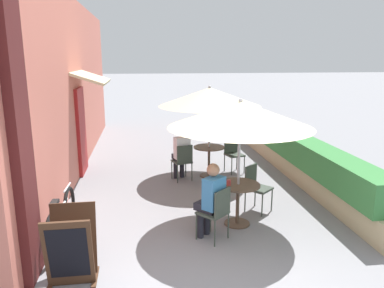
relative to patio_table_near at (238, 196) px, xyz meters
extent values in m
plane|color=gray|center=(-0.68, -1.78, -0.52)|extent=(120.00, 120.00, 0.00)
cube|color=#C66B5B|center=(-3.23, 4.04, 1.58)|extent=(0.24, 11.64, 4.20)
cube|color=#4C1919|center=(-3.05, -1.18, 1.58)|extent=(0.12, 0.56, 4.20)
cube|color=maroon|center=(-3.07, 3.46, 0.53)|extent=(0.08, 0.96, 2.10)
cube|color=beige|center=(-2.76, 3.46, 1.83)|extent=(0.78, 1.80, 0.30)
cube|color=tan|center=(2.07, 3.94, -0.29)|extent=(0.44, 10.64, 0.45)
cube|color=#387A3D|center=(2.07, 3.94, 0.21)|extent=(0.60, 10.11, 0.56)
cylinder|color=brown|center=(0.00, 0.00, -0.51)|extent=(0.44, 0.44, 0.02)
cylinder|color=brown|center=(0.00, 0.00, -0.15)|extent=(0.06, 0.06, 0.71)
cylinder|color=brown|center=(0.00, 0.00, 0.20)|extent=(0.75, 0.75, 0.02)
cylinder|color=#B7B7BC|center=(0.00, 0.00, 0.52)|extent=(0.04, 0.04, 2.09)
cone|color=beige|center=(0.00, 0.00, 1.40)|extent=(2.39, 2.39, 0.43)
sphere|color=#B7B7BC|center=(0.00, 0.00, 1.63)|extent=(0.07, 0.07, 0.07)
cube|color=#384238|center=(-0.53, -0.48, -0.07)|extent=(0.57, 0.57, 0.04)
cube|color=#384238|center=(-0.40, -0.62, 0.14)|extent=(0.30, 0.28, 0.42)
cylinder|color=#384238|center=(-0.52, -0.22, -0.29)|extent=(0.02, 0.02, 0.45)
cylinder|color=#384238|center=(-0.78, -0.47, -0.29)|extent=(0.02, 0.02, 0.45)
cylinder|color=#384238|center=(-0.27, -0.49, -0.29)|extent=(0.02, 0.02, 0.45)
cylinder|color=#384238|center=(-0.54, -0.73, -0.29)|extent=(0.02, 0.02, 0.45)
cylinder|color=#23232D|center=(-0.59, -0.29, -0.28)|extent=(0.11, 0.11, 0.47)
cylinder|color=#23232D|center=(-0.71, -0.40, -0.28)|extent=(0.11, 0.11, 0.47)
cube|color=#23232D|center=(-0.59, -0.41, 0.01)|extent=(0.46, 0.47, 0.12)
cube|color=teal|center=(-0.52, -0.49, 0.26)|extent=(0.40, 0.39, 0.50)
sphere|color=#A87556|center=(-0.53, -0.48, 0.63)|extent=(0.20, 0.20, 0.20)
cube|color=#384238|center=(0.53, 0.48, -0.07)|extent=(0.57, 0.57, 0.04)
cube|color=#384238|center=(0.40, 0.62, 0.14)|extent=(0.30, 0.28, 0.42)
cylinder|color=#384238|center=(0.52, 0.22, -0.29)|extent=(0.02, 0.02, 0.45)
cylinder|color=#384238|center=(0.78, 0.47, -0.29)|extent=(0.02, 0.02, 0.45)
cylinder|color=#384238|center=(0.27, 0.49, -0.29)|extent=(0.02, 0.02, 0.45)
cylinder|color=#384238|center=(0.54, 0.73, -0.29)|extent=(0.02, 0.02, 0.45)
cylinder|color=#B73D3D|center=(-0.17, -0.03, 0.26)|extent=(0.07, 0.07, 0.09)
cylinder|color=brown|center=(-0.01, 2.70, -0.51)|extent=(0.44, 0.44, 0.02)
cylinder|color=brown|center=(-0.01, 2.70, -0.15)|extent=(0.06, 0.06, 0.71)
cylinder|color=brown|center=(-0.01, 2.70, 0.20)|extent=(0.75, 0.75, 0.02)
cylinder|color=#B7B7BC|center=(-0.01, 2.70, 0.52)|extent=(0.04, 0.04, 2.09)
cone|color=beige|center=(-0.01, 2.70, 1.40)|extent=(2.39, 2.39, 0.43)
sphere|color=#B7B7BC|center=(-0.01, 2.70, 1.63)|extent=(0.07, 0.07, 0.07)
cube|color=#384238|center=(-0.70, 2.50, -0.07)|extent=(0.50, 0.50, 0.04)
cube|color=#384238|center=(-0.64, 2.32, 0.14)|extent=(0.37, 0.14, 0.42)
cylinder|color=#384238|center=(-0.57, 2.72, -0.29)|extent=(0.02, 0.02, 0.45)
cylinder|color=#384238|center=(-0.92, 2.62, -0.29)|extent=(0.02, 0.02, 0.45)
cylinder|color=#384238|center=(-0.47, 2.38, -0.29)|extent=(0.02, 0.02, 0.45)
cylinder|color=#384238|center=(-0.82, 2.28, -0.29)|extent=(0.02, 0.02, 0.45)
cylinder|color=#23232D|center=(-0.67, 2.69, -0.28)|extent=(0.11, 0.11, 0.47)
cylinder|color=#23232D|center=(-0.82, 2.65, -0.28)|extent=(0.11, 0.11, 0.47)
cube|color=#23232D|center=(-0.72, 2.59, 0.01)|extent=(0.39, 0.43, 0.12)
cube|color=white|center=(-0.69, 2.48, 0.26)|extent=(0.39, 0.31, 0.50)
sphere|color=tan|center=(-0.70, 2.50, 0.63)|extent=(0.20, 0.20, 0.20)
cube|color=#384238|center=(0.67, 2.91, -0.07)|extent=(0.50, 0.50, 0.04)
cube|color=#384238|center=(0.62, 3.09, 0.14)|extent=(0.37, 0.14, 0.42)
cylinder|color=#384238|center=(0.55, 2.68, -0.29)|extent=(0.02, 0.02, 0.45)
cylinder|color=#384238|center=(0.89, 2.79, -0.29)|extent=(0.02, 0.02, 0.45)
cylinder|color=#384238|center=(0.45, 3.03, -0.29)|extent=(0.02, 0.02, 0.45)
cylinder|color=#384238|center=(0.79, 3.13, -0.29)|extent=(0.02, 0.02, 0.45)
torus|color=black|center=(-2.86, 0.36, -0.18)|extent=(0.09, 0.68, 0.68)
torus|color=black|center=(-2.90, -0.75, -0.18)|extent=(0.09, 0.68, 0.68)
cylinder|color=silver|center=(-2.88, -0.19, 0.01)|extent=(0.07, 0.87, 0.04)
cylinder|color=silver|center=(-2.89, -0.39, -0.16)|extent=(0.06, 0.63, 0.42)
cylinder|color=silver|center=(-2.89, -0.50, 0.11)|extent=(0.04, 0.04, 0.24)
cube|color=black|center=(-2.89, -0.50, 0.23)|extent=(0.11, 0.22, 0.05)
cylinder|color=silver|center=(-2.86, 0.32, 0.18)|extent=(0.05, 0.46, 0.03)
cube|color=#422819|center=(-2.53, -1.14, -0.04)|extent=(0.59, 0.24, 0.95)
cube|color=black|center=(-2.53, -1.12, -0.02)|extent=(0.48, 0.17, 0.72)
cube|color=#422819|center=(-2.52, -1.54, -0.04)|extent=(0.59, 0.24, 0.95)
cube|color=black|center=(-2.52, -1.56, -0.02)|extent=(0.48, 0.17, 0.72)
cube|color=#422819|center=(-2.25, -1.33, -0.51)|extent=(0.07, 0.48, 0.02)
cube|color=#422819|center=(-2.80, -1.34, -0.51)|extent=(0.07, 0.48, 0.02)
camera|label=1|loc=(-1.58, -5.85, 2.32)|focal=35.00mm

